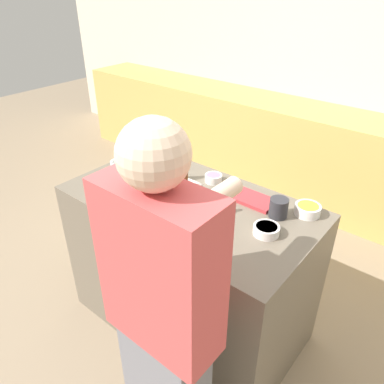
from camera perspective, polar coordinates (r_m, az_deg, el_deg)
ground_plane at (r=2.68m, az=-0.38°, el=-18.60°), size 12.00×12.00×0.00m
wall_back at (r=3.85m, az=22.90°, el=17.51°), size 8.00×0.05×2.60m
back_cabinet_block at (r=3.81m, az=18.79°, el=4.73°), size 6.00×0.60×0.93m
kitchen_island at (r=2.34m, az=-0.42°, el=-11.07°), size 1.41×0.78×0.94m
baking_tray at (r=1.93m, az=-2.71°, el=-3.64°), size 0.42×0.31×0.01m
gingerbread_house at (r=1.87m, az=-2.77°, el=-1.12°), size 0.21×0.19×0.26m
decorative_tree at (r=2.15m, az=-7.07°, el=5.84°), size 0.15×0.15×0.39m
candy_bowl_center_rear at (r=1.83m, az=11.27°, el=-5.63°), size 0.13×0.13×0.05m
candy_bowl_behind_tray at (r=2.45m, az=-11.15°, el=4.25°), size 0.10×0.10×0.04m
candy_bowl_beside_tree at (r=2.02m, az=17.20°, el=-2.54°), size 0.13×0.13×0.05m
candy_bowl_near_tray_right at (r=2.23m, az=3.29°, el=2.17°), size 0.10×0.10×0.05m
cookbook at (r=2.07m, az=9.45°, el=-1.20°), size 0.23×0.15×0.02m
mug at (r=1.95m, az=13.04°, el=-2.37°), size 0.10×0.10×0.10m
person at (r=1.51m, az=-4.27°, el=-19.34°), size 0.44×0.56×1.69m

